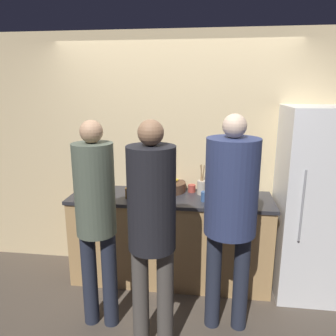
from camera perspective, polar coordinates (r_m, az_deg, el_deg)
The scene contains 13 objects.
ground_plane at distance 3.52m, azimuth -0.32°, elevation -21.43°, with size 14.00×14.00×0.00m, color #4C4238.
wall_back at distance 3.59m, azimuth 1.07°, elevation 2.14°, with size 5.20×0.06×2.60m.
counter at distance 3.58m, azimuth 0.45°, elevation -11.99°, with size 2.08×0.64×0.94m.
refrigerator at distance 3.49m, azimuth 24.01°, elevation -5.74°, with size 0.66×0.68×1.87m.
person_left at distance 2.75m, azimuth -12.47°, elevation -7.27°, with size 0.33×0.33×1.79m.
person_center at distance 2.42m, azimuth -2.83°, elevation -9.01°, with size 0.35×0.35×1.83m.
person_right at distance 2.67m, azimuth 10.89°, elevation -5.84°, with size 0.42×0.42×1.85m.
fruit_bowl at distance 3.53m, azimuth 0.11°, elevation -3.23°, with size 0.37×0.37×0.14m.
utensil_crock at distance 3.44m, azimuth 5.92°, elevation -3.27°, with size 0.10×0.10×0.32m.
bottle_dark at distance 3.36m, azimuth 14.83°, elevation -4.47°, with size 0.05×0.05×0.15m.
bottle_amber at distance 3.33m, azimuth -6.95°, elevation -4.25°, with size 0.06×0.06×0.15m.
cup_blue at distance 3.25m, azimuth 6.40°, elevation -4.95°, with size 0.08×0.08×0.10m.
cup_red at distance 3.51m, azimuth 4.16°, elevation -3.56°, with size 0.08×0.08×0.08m.
Camera 1 is at (0.39, -2.83, 2.05)m, focal length 35.00 mm.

